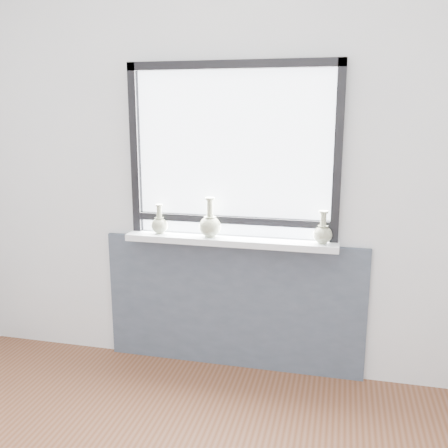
% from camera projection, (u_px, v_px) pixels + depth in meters
% --- Properties ---
extents(back_wall, '(3.60, 0.02, 2.60)m').
position_uv_depth(back_wall, '(234.00, 171.00, 3.08)').
color(back_wall, silver).
rests_on(back_wall, ground).
extents(apron_panel, '(1.70, 0.03, 0.86)m').
position_uv_depth(apron_panel, '(232.00, 305.00, 3.25)').
color(apron_panel, '#444E60').
rests_on(apron_panel, ground).
extents(windowsill, '(1.32, 0.18, 0.04)m').
position_uv_depth(windowsill, '(230.00, 240.00, 3.08)').
color(windowsill, white).
rests_on(windowsill, apron_panel).
extents(window, '(1.30, 0.06, 1.05)m').
position_uv_depth(window, '(233.00, 148.00, 3.02)').
color(window, black).
rests_on(window, windowsill).
extents(vase_a, '(0.11, 0.11, 0.19)m').
position_uv_depth(vase_a, '(160.00, 224.00, 3.17)').
color(vase_a, '#9FA585').
rests_on(vase_a, windowsill).
extents(vase_b, '(0.14, 0.14, 0.25)m').
position_uv_depth(vase_b, '(210.00, 225.00, 3.08)').
color(vase_b, '#9FA585').
rests_on(vase_b, windowsill).
extents(vase_c, '(0.11, 0.11, 0.20)m').
position_uv_depth(vase_c, '(323.00, 233.00, 2.92)').
color(vase_c, '#9FA585').
rests_on(vase_c, windowsill).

